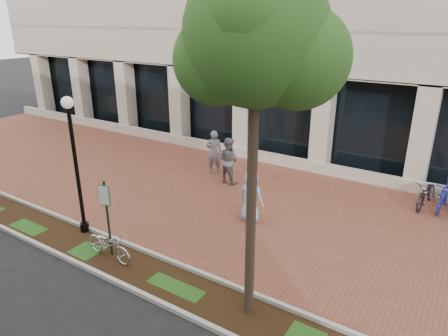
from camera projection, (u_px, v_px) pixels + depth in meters
The scene contains 12 objects.
ground at pixel (224, 198), 15.41m from camera, with size 120.00×120.00×0.00m, color black.
brick_plaza at pixel (224, 198), 15.41m from camera, with size 40.00×9.00×0.01m, color brown.
planting_strip at pixel (124, 264), 11.27m from camera, with size 40.00×1.50×0.01m, color black.
curb_plaza_side at pixel (143, 250), 11.84m from camera, with size 40.00×0.12×0.12m, color #A5A49B.
curb_street_side at pixel (103, 276), 10.66m from camera, with size 40.00×0.12×0.12m, color #A5A49B.
parking_sign at pixel (106, 209), 11.18m from camera, with size 0.34×0.07×2.34m.
lamppost at pixel (75, 159), 12.13m from camera, with size 0.36×0.36×4.41m.
street_tree at pixel (258, 45), 7.33m from camera, with size 3.27×2.72×7.61m.
locked_bicycle at pixel (109, 244), 11.39m from camera, with size 0.61×1.74×0.91m, color #B9B8BD.
pedestrian_left at pixel (214, 152), 17.58m from camera, with size 0.71×0.47×1.94m, color slate.
pedestrian_mid at pixel (228, 160), 16.52m from camera, with size 0.95×0.74×1.95m, color #5A5A5E.
pedestrian_right at pixel (251, 196), 13.39m from camera, with size 0.88×0.57×1.79m, color #91A6D8.
Camera 1 is at (7.54, -11.79, 6.54)m, focal length 32.00 mm.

